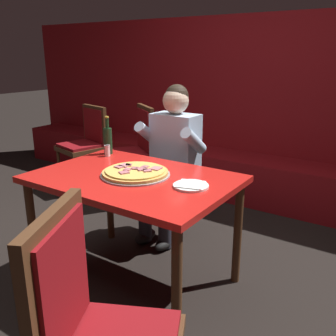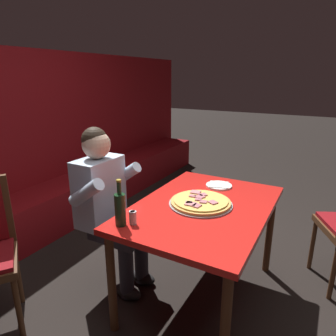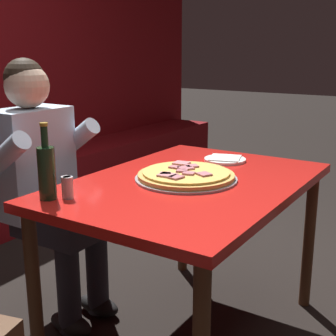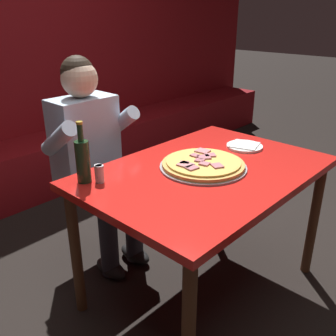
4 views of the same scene
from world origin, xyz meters
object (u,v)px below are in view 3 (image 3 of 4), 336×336
(main_dining_table, at_px, (190,199))
(pizza, at_px, (186,175))
(beer_bottle, at_px, (47,171))
(shaker_red_pepper_flakes, at_px, (68,189))
(plate_white_paper, at_px, (225,159))
(shaker_oregano, at_px, (66,188))
(diner_seated_blue_shirt, at_px, (46,179))

(main_dining_table, height_order, pizza, pizza)
(main_dining_table, height_order, beer_bottle, beer_bottle)
(main_dining_table, xyz_separation_m, beer_bottle, (-0.51, 0.33, 0.19))
(main_dining_table, relative_size, shaker_red_pepper_flakes, 14.70)
(plate_white_paper, height_order, shaker_oregano, shaker_oregano)
(pizza, bearing_deg, main_dining_table, -100.20)
(plate_white_paper, bearing_deg, pizza, -178.53)
(main_dining_table, relative_size, shaker_oregano, 14.70)
(diner_seated_blue_shirt, bearing_deg, shaker_red_pepper_flakes, -122.99)
(pizza, relative_size, beer_bottle, 1.53)
(pizza, xyz_separation_m, plate_white_paper, (0.40, 0.01, -0.01))
(diner_seated_blue_shirt, bearing_deg, plate_white_paper, -48.36)
(main_dining_table, relative_size, beer_bottle, 4.33)
(plate_white_paper, bearing_deg, main_dining_table, -175.62)
(main_dining_table, distance_m, diner_seated_blue_shirt, 0.72)
(plate_white_paper, relative_size, diner_seated_blue_shirt, 0.16)
(pizza, distance_m, diner_seated_blue_shirt, 0.71)
(shaker_oregano, relative_size, diner_seated_blue_shirt, 0.07)
(main_dining_table, xyz_separation_m, plate_white_paper, (0.41, 0.03, 0.09))
(diner_seated_blue_shirt, bearing_deg, main_dining_table, -75.11)
(pizza, relative_size, shaker_oregano, 5.18)
(diner_seated_blue_shirt, bearing_deg, shaker_oregano, -123.70)
(pizza, relative_size, diner_seated_blue_shirt, 0.35)
(pizza, bearing_deg, diner_seated_blue_shirt, 105.62)
(pizza, bearing_deg, plate_white_paper, 1.47)
(beer_bottle, xyz_separation_m, shaker_oregano, (0.04, -0.05, -0.07))
(beer_bottle, relative_size, shaker_red_pepper_flakes, 3.40)
(shaker_red_pepper_flakes, distance_m, diner_seated_blue_shirt, 0.53)
(pizza, xyz_separation_m, shaker_red_pepper_flakes, (-0.47, 0.24, 0.02))
(shaker_red_pepper_flakes, height_order, diner_seated_blue_shirt, diner_seated_blue_shirt)
(beer_bottle, bearing_deg, main_dining_table, -32.46)
(shaker_red_pepper_flakes, bearing_deg, beer_bottle, 125.22)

